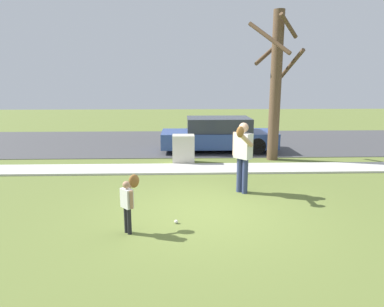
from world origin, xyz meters
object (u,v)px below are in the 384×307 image
at_px(person_adult, 242,151).
at_px(parked_wagon_blue, 218,135).
at_px(baseball, 176,222).
at_px(person_child, 129,197).
at_px(street_tree_near, 276,83).
at_px(utility_cabinet, 183,149).

height_order(person_adult, parked_wagon_blue, person_adult).
xyz_separation_m(person_adult, baseball, (-1.61, -1.83, -1.05)).
height_order(person_child, parked_wagon_blue, parked_wagon_blue).
distance_m(street_tree_near, parked_wagon_blue, 3.13).
height_order(baseball, street_tree_near, street_tree_near).
bearing_deg(parked_wagon_blue, person_child, 71.84).
bearing_deg(utility_cabinet, person_child, -100.79).
bearing_deg(parked_wagon_blue, person_adult, 90.23).
xyz_separation_m(utility_cabinet, parked_wagon_blue, (1.41, 2.02, 0.18)).
bearing_deg(person_child, parked_wagon_blue, 29.64).
bearing_deg(street_tree_near, parked_wagon_blue, 138.54).
xyz_separation_m(baseball, street_tree_near, (3.37, 5.54, 2.66)).
height_order(person_adult, person_child, person_adult).
distance_m(person_adult, utility_cabinet, 3.61).
distance_m(baseball, parked_wagon_blue, 7.31).
bearing_deg(person_adult, person_child, -0.96).
bearing_deg(person_child, person_adult, -0.96).
bearing_deg(person_child, baseball, -21.11).
relative_size(person_adult, utility_cabinet, 1.83).
distance_m(person_adult, parked_wagon_blue, 5.30).
height_order(person_child, utility_cabinet, person_child).
xyz_separation_m(person_adult, street_tree_near, (1.76, 3.71, 1.62)).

